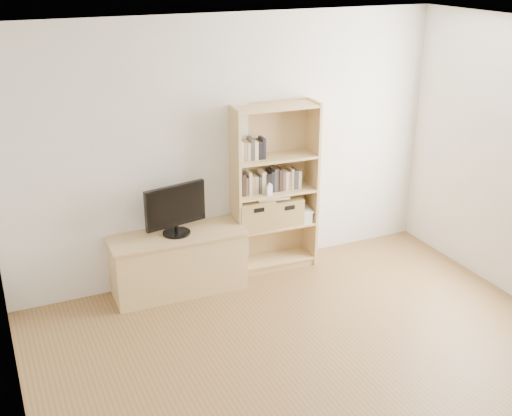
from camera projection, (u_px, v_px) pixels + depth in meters
floor at (362, 410)px, 4.69m from camera, size 4.50×5.00×0.01m
back_wall at (230, 149)px, 6.31m from camera, size 4.50×0.02×2.60m
left_wall at (12, 327)px, 3.34m from camera, size 0.02×5.00×2.60m
ceiling at (390, 48)px, 3.71m from camera, size 4.50×5.00×0.01m
tv_stand at (178, 263)px, 6.24m from camera, size 1.28×0.51×0.58m
bookshelf at (275, 189)px, 6.50m from camera, size 0.89×0.36×1.75m
television at (175, 210)px, 6.03m from camera, size 0.62×0.17×0.49m
books_row_mid at (274, 180)px, 6.49m from camera, size 0.78×0.22×0.21m
books_row_upper at (256, 149)px, 6.29m from camera, size 0.38×0.17×0.20m
baby_monitor at (269, 190)px, 6.37m from camera, size 0.06×0.04×0.10m
basket_left at (253, 213)px, 6.51m from camera, size 0.38×0.32×0.31m
basket_right at (284, 210)px, 6.63m from camera, size 0.34×0.29×0.28m
laptop at (271, 196)px, 6.50m from camera, size 0.35×0.27×0.03m
magazine_stack at (301, 215)px, 6.72m from camera, size 0.23×0.29×0.12m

